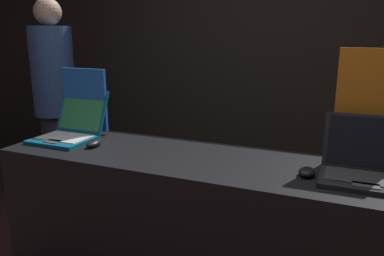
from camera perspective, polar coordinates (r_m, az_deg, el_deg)
wall_back at (r=3.46m, az=11.72°, el=11.87°), size 8.00×0.05×2.80m
display_counter at (r=2.08m, az=0.39°, el=-16.52°), size 2.04×0.58×0.92m
laptop_front at (r=2.32m, az=-17.99°, el=0.00°), size 0.33×0.39×0.27m
mouse_front at (r=2.12m, az=-14.71°, el=-2.30°), size 0.06×0.11×0.04m
promo_stand_front at (r=2.41m, az=-15.95°, el=3.73°), size 0.31×0.07×0.40m
laptop_back at (r=1.76m, az=25.00°, el=-5.19°), size 0.36×0.33×0.25m
mouse_back at (r=1.71m, az=17.09°, el=-6.41°), size 0.07×0.10×0.04m
promo_stand_back at (r=1.90m, az=25.46°, el=2.43°), size 0.30×0.07×0.54m
person_bystander at (r=3.34m, az=-20.01°, el=3.21°), size 0.34×0.34×1.80m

